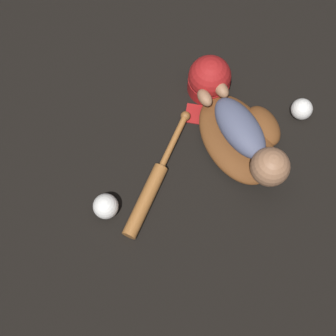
{
  "coord_description": "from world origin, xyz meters",
  "views": [
    {
      "loc": [
        0.51,
        -0.39,
        1.4
      ],
      "look_at": [
        0.03,
        -0.2,
        0.06
      ],
      "focal_mm": 50.0,
      "sensor_mm": 36.0,
      "label": 1
    }
  ],
  "objects_px": {
    "baby_figure": "(250,141)",
    "baseball_cap": "(209,80)",
    "baseball_bat": "(152,187)",
    "baseball_glove": "(241,136)",
    "baseball": "(106,206)",
    "baseball_spare": "(302,109)"
  },
  "relations": [
    {
      "from": "baseball_glove",
      "to": "baseball_bat",
      "type": "distance_m",
      "value": 0.33
    },
    {
      "from": "baseball_glove",
      "to": "baby_figure",
      "type": "distance_m",
      "value": 0.1
    },
    {
      "from": "baseball_bat",
      "to": "baseball_spare",
      "type": "distance_m",
      "value": 0.56
    },
    {
      "from": "baseball_glove",
      "to": "baseball_spare",
      "type": "relative_size",
      "value": 4.91
    },
    {
      "from": "baby_figure",
      "to": "baseball_cap",
      "type": "height_order",
      "value": "baby_figure"
    },
    {
      "from": "baseball_bat",
      "to": "baseball_cap",
      "type": "height_order",
      "value": "baseball_cap"
    },
    {
      "from": "baseball_bat",
      "to": "baseball_cap",
      "type": "xyz_separation_m",
      "value": [
        -0.27,
        0.31,
        0.04
      ]
    },
    {
      "from": "baby_figure",
      "to": "baseball_spare",
      "type": "distance_m",
      "value": 0.26
    },
    {
      "from": "baseball_glove",
      "to": "baby_figure",
      "type": "bearing_deg",
      "value": -8.15
    },
    {
      "from": "baseball_glove",
      "to": "baseball_bat",
      "type": "height_order",
      "value": "baseball_glove"
    },
    {
      "from": "baby_figure",
      "to": "baseball_bat",
      "type": "bearing_deg",
      "value": -90.22
    },
    {
      "from": "baseball_spare",
      "to": "baseball_cap",
      "type": "height_order",
      "value": "baseball_cap"
    },
    {
      "from": "baby_figure",
      "to": "baseball",
      "type": "distance_m",
      "value": 0.48
    },
    {
      "from": "baseball_bat",
      "to": "baseball_spare",
      "type": "bearing_deg",
      "value": 97.33
    },
    {
      "from": "baby_figure",
      "to": "baseball_bat",
      "type": "xyz_separation_m",
      "value": [
        -0.0,
        -0.32,
        -0.1
      ]
    },
    {
      "from": "baseball_spare",
      "to": "baseball_cap",
      "type": "xyz_separation_m",
      "value": [
        -0.2,
        -0.25,
        0.02
      ]
    },
    {
      "from": "baseball_spare",
      "to": "baseball_cap",
      "type": "distance_m",
      "value": 0.32
    },
    {
      "from": "baby_figure",
      "to": "baseball_cap",
      "type": "bearing_deg",
      "value": -177.65
    },
    {
      "from": "baseball_glove",
      "to": "baseball",
      "type": "height_order",
      "value": "baseball"
    },
    {
      "from": "baseball",
      "to": "baseball_cap",
      "type": "bearing_deg",
      "value": 121.77
    },
    {
      "from": "baby_figure",
      "to": "baseball_bat",
      "type": "distance_m",
      "value": 0.33
    },
    {
      "from": "baby_figure",
      "to": "baseball_spare",
      "type": "bearing_deg",
      "value": 107.14
    }
  ]
}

